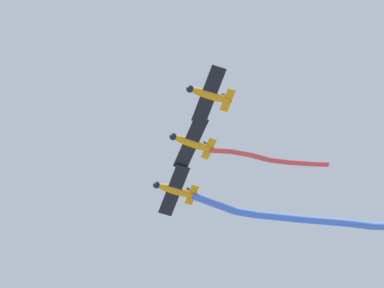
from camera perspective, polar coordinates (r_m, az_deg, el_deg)
airplane_lead at (r=92.24m, az=-1.34°, el=-3.48°), size 5.63×7.47×1.85m
smoke_trail_lead at (r=94.94m, az=7.73°, el=-5.43°), size 26.53×2.59×1.29m
airplane_left_wing at (r=89.17m, az=-0.07°, el=0.09°), size 5.67×7.50×1.85m
smoke_trail_left_wing at (r=92.06m, az=5.86°, el=-1.07°), size 15.26×1.36×2.92m
airplane_right_wing at (r=85.97m, az=1.28°, el=3.73°), size 5.62×7.47×1.85m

